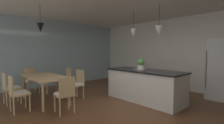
# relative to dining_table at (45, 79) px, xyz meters

# --- Properties ---
(ground_plane) EXTENTS (10.00, 8.40, 0.04)m
(ground_plane) POSITION_rel_dining_table_xyz_m (2.04, 1.09, -0.69)
(ground_plane) COLOR brown
(wall_back_kitchen) EXTENTS (10.00, 0.12, 2.70)m
(wall_back_kitchen) POSITION_rel_dining_table_xyz_m (2.04, 4.35, 0.68)
(wall_back_kitchen) COLOR white
(wall_back_kitchen) RESTS_ON ground_plane
(window_wall_left_glazing) EXTENTS (0.06, 8.40, 2.70)m
(window_wall_left_glazing) POSITION_rel_dining_table_xyz_m (-2.02, 1.09, 0.68)
(window_wall_left_glazing) COLOR #9EB7C6
(window_wall_left_glazing) RESTS_ON ground_plane
(dining_table) EXTENTS (1.74, 0.87, 0.74)m
(dining_table) POSITION_rel_dining_table_xyz_m (0.00, 0.00, 0.00)
(dining_table) COLOR tan
(dining_table) RESTS_ON ground_plane
(chair_near_right) EXTENTS (0.40, 0.40, 0.87)m
(chair_near_right) POSITION_rel_dining_table_xyz_m (0.39, -0.80, -0.19)
(chair_near_right) COLOR tan
(chair_near_right) RESTS_ON ground_plane
(chair_near_left) EXTENTS (0.40, 0.40, 0.87)m
(chair_near_left) POSITION_rel_dining_table_xyz_m (-0.39, -0.80, -0.19)
(chair_near_left) COLOR tan
(chair_near_left) RESTS_ON ground_plane
(chair_kitchen_end) EXTENTS (0.44, 0.44, 0.87)m
(chair_kitchen_end) POSITION_rel_dining_table_xyz_m (1.24, -0.00, -0.19)
(chair_kitchen_end) COLOR tan
(chair_kitchen_end) RESTS_ON ground_plane
(chair_window_end) EXTENTS (0.42, 0.42, 0.87)m
(chair_window_end) POSITION_rel_dining_table_xyz_m (-1.24, -0.00, -0.19)
(chair_window_end) COLOR tan
(chair_window_end) RESTS_ON ground_plane
(chair_far_right) EXTENTS (0.42, 0.42, 0.87)m
(chair_far_right) POSITION_rel_dining_table_xyz_m (0.39, 0.80, -0.19)
(chair_far_right) COLOR tan
(chair_far_right) RESTS_ON ground_plane
(chair_far_left) EXTENTS (0.43, 0.43, 0.87)m
(chair_far_left) POSITION_rel_dining_table_xyz_m (-0.39, 0.80, -0.19)
(chair_far_left) COLOR tan
(chair_far_left) RESTS_ON ground_plane
(kitchen_island) EXTENTS (2.30, 0.92, 0.91)m
(kitchen_island) POSITION_rel_dining_table_xyz_m (1.87, 2.19, -0.21)
(kitchen_island) COLOR silver
(kitchen_island) RESTS_ON ground_plane
(refrigerator) EXTENTS (0.71, 0.67, 1.83)m
(refrigerator) POSITION_rel_dining_table_xyz_m (3.36, 3.95, 0.25)
(refrigerator) COLOR silver
(refrigerator) RESTS_ON ground_plane
(pendant_over_table) EXTENTS (0.18, 0.18, 0.75)m
(pendant_over_table) POSITION_rel_dining_table_xyz_m (0.17, -0.15, 1.41)
(pendant_over_table) COLOR black
(pendant_over_island_main) EXTENTS (0.19, 0.19, 0.82)m
(pendant_over_island_main) POSITION_rel_dining_table_xyz_m (1.43, 2.19, 1.34)
(pendant_over_island_main) COLOR black
(pendant_over_island_aux) EXTENTS (0.21, 0.21, 0.83)m
(pendant_over_island_aux) POSITION_rel_dining_table_xyz_m (2.32, 2.19, 1.33)
(pendant_over_island_aux) COLOR black
(potted_plant_on_island) EXTENTS (0.22, 0.22, 0.33)m
(potted_plant_on_island) POSITION_rel_dining_table_xyz_m (1.74, 2.19, 0.39)
(potted_plant_on_island) COLOR beige
(potted_plant_on_island) RESTS_ON kitchen_island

